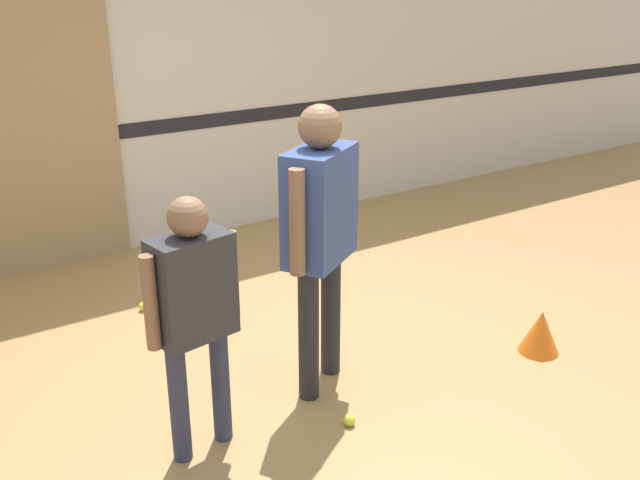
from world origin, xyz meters
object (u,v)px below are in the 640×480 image
at_px(person_student_left, 194,301).
at_px(training_cone, 540,332).
at_px(tennis_ball_by_spare_racket, 143,307).
at_px(tennis_ball_near_instructor, 349,420).
at_px(racket_spare_on_floor, 180,312).
at_px(person_instructor, 320,221).

bearing_deg(person_student_left, training_cone, -16.52).
xyz_separation_m(person_student_left, tennis_ball_by_spare_racket, (0.28, 1.64, -0.80)).
bearing_deg(tennis_ball_near_instructor, tennis_ball_by_spare_racket, 103.37).
distance_m(person_student_left, training_cone, 2.31).
distance_m(racket_spare_on_floor, tennis_ball_by_spare_racket, 0.27).
relative_size(person_instructor, tennis_ball_near_instructor, 24.91).
bearing_deg(tennis_ball_by_spare_racket, person_instructor, -69.62).
bearing_deg(tennis_ball_near_instructor, racket_spare_on_floor, 98.45).
relative_size(person_student_left, training_cone, 4.72).
height_order(person_instructor, racket_spare_on_floor, person_instructor).
xyz_separation_m(racket_spare_on_floor, tennis_ball_near_instructor, (0.25, -1.71, 0.02)).
height_order(person_student_left, tennis_ball_by_spare_racket, person_student_left).
distance_m(racket_spare_on_floor, training_cone, 2.44).
relative_size(tennis_ball_near_instructor, training_cone, 0.23).
bearing_deg(training_cone, racket_spare_on_floor, 134.55).
bearing_deg(tennis_ball_by_spare_racket, racket_spare_on_floor, -42.94).
distance_m(person_student_left, tennis_ball_by_spare_racket, 1.85).
height_order(person_student_left, racket_spare_on_floor, person_student_left).
xyz_separation_m(person_student_left, training_cone, (2.19, -0.28, -0.69)).
relative_size(racket_spare_on_floor, tennis_ball_near_instructor, 7.35).
bearing_deg(tennis_ball_near_instructor, training_cone, -0.88).
distance_m(person_instructor, training_cone, 1.68).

